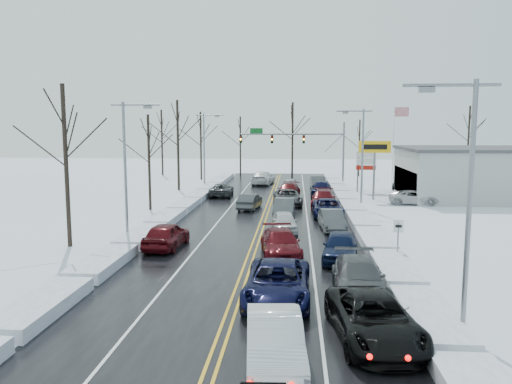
# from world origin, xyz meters

# --- Properties ---
(ground) EXTENTS (160.00, 160.00, 0.00)m
(ground) POSITION_xyz_m (0.00, 0.00, 0.00)
(ground) COLOR white
(ground) RESTS_ON ground
(road_surface) EXTENTS (14.00, 84.00, 0.01)m
(road_surface) POSITION_xyz_m (0.00, 2.00, 0.01)
(road_surface) COLOR black
(road_surface) RESTS_ON ground
(snow_bank_left) EXTENTS (1.90, 72.00, 0.58)m
(snow_bank_left) POSITION_xyz_m (-7.60, 2.00, 0.00)
(snow_bank_left) COLOR white
(snow_bank_left) RESTS_ON ground
(snow_bank_right) EXTENTS (1.90, 72.00, 0.58)m
(snow_bank_right) POSITION_xyz_m (7.60, 2.00, 0.00)
(snow_bank_right) COLOR white
(snow_bank_right) RESTS_ON ground
(traffic_signal_mast) EXTENTS (13.28, 0.39, 8.00)m
(traffic_signal_mast) POSITION_xyz_m (3.45, 27.99, 5.48)
(traffic_signal_mast) COLOR slate
(traffic_signal_mast) RESTS_ON ground
(tires_plus_sign) EXTENTS (3.20, 0.34, 6.00)m
(tires_plus_sign) POSITION_xyz_m (10.50, 15.99, 4.99)
(tires_plus_sign) COLOR slate
(tires_plus_sign) RESTS_ON ground
(used_vehicles_sign) EXTENTS (2.20, 0.22, 4.65)m
(used_vehicles_sign) POSITION_xyz_m (10.50, 22.00, 3.32)
(used_vehicles_sign) COLOR slate
(used_vehicles_sign) RESTS_ON ground
(speed_limit_sign) EXTENTS (0.55, 0.09, 2.35)m
(speed_limit_sign) POSITION_xyz_m (8.20, -8.00, 1.63)
(speed_limit_sign) COLOR slate
(speed_limit_sign) RESTS_ON ground
(flagpole) EXTENTS (1.87, 1.20, 10.00)m
(flagpole) POSITION_xyz_m (15.17, 30.00, 5.93)
(flagpole) COLOR silver
(flagpole) RESTS_ON ground
(dealership_building) EXTENTS (20.40, 12.40, 5.30)m
(dealership_building) POSITION_xyz_m (23.98, 18.00, 2.66)
(dealership_building) COLOR #A9A9A5
(dealership_building) RESTS_ON ground
(streetlight_se) EXTENTS (3.20, 0.25, 9.00)m
(streetlight_se) POSITION_xyz_m (8.30, -18.00, 5.31)
(streetlight_se) COLOR slate
(streetlight_se) RESTS_ON ground
(streetlight_ne) EXTENTS (3.20, 0.25, 9.00)m
(streetlight_ne) POSITION_xyz_m (8.30, 10.00, 5.31)
(streetlight_ne) COLOR slate
(streetlight_ne) RESTS_ON ground
(streetlight_sw) EXTENTS (3.20, 0.25, 9.00)m
(streetlight_sw) POSITION_xyz_m (-8.30, -4.00, 5.31)
(streetlight_sw) COLOR slate
(streetlight_sw) RESTS_ON ground
(streetlight_nw) EXTENTS (3.20, 0.25, 9.00)m
(streetlight_nw) POSITION_xyz_m (-8.30, 24.00, 5.31)
(streetlight_nw) COLOR slate
(streetlight_nw) RESTS_ON ground
(tree_left_b) EXTENTS (4.00, 4.00, 10.00)m
(tree_left_b) POSITION_xyz_m (-11.50, -6.00, 6.99)
(tree_left_b) COLOR #2D231C
(tree_left_b) RESTS_ON ground
(tree_left_c) EXTENTS (3.40, 3.40, 8.50)m
(tree_left_c) POSITION_xyz_m (-10.50, 8.00, 5.94)
(tree_left_c) COLOR #2D231C
(tree_left_c) RESTS_ON ground
(tree_left_d) EXTENTS (4.20, 4.20, 10.50)m
(tree_left_d) POSITION_xyz_m (-11.20, 22.00, 7.33)
(tree_left_d) COLOR #2D231C
(tree_left_d) RESTS_ON ground
(tree_left_e) EXTENTS (3.80, 3.80, 9.50)m
(tree_left_e) POSITION_xyz_m (-10.80, 34.00, 6.64)
(tree_left_e) COLOR #2D231C
(tree_left_e) RESTS_ON ground
(tree_far_a) EXTENTS (4.00, 4.00, 10.00)m
(tree_far_a) POSITION_xyz_m (-18.00, 40.00, 6.99)
(tree_far_a) COLOR #2D231C
(tree_far_a) RESTS_ON ground
(tree_far_b) EXTENTS (3.60, 3.60, 9.00)m
(tree_far_b) POSITION_xyz_m (-6.00, 41.00, 6.29)
(tree_far_b) COLOR #2D231C
(tree_far_b) RESTS_ON ground
(tree_far_c) EXTENTS (4.40, 4.40, 11.00)m
(tree_far_c) POSITION_xyz_m (2.00, 39.00, 7.68)
(tree_far_c) COLOR #2D231C
(tree_far_c) RESTS_ON ground
(tree_far_d) EXTENTS (3.40, 3.40, 8.50)m
(tree_far_d) POSITION_xyz_m (12.00, 40.50, 5.94)
(tree_far_d) COLOR #2D231C
(tree_far_d) RESTS_ON ground
(tree_far_e) EXTENTS (4.20, 4.20, 10.50)m
(tree_far_e) POSITION_xyz_m (28.00, 41.00, 7.33)
(tree_far_e) COLOR #2D231C
(tree_far_e) RESTS_ON ground
(queued_car_1) EXTENTS (2.16, 5.05, 1.62)m
(queued_car_1) POSITION_xyz_m (1.94, -20.70, 0.00)
(queued_car_1) COLOR silver
(queued_car_1) RESTS_ON ground
(queued_car_2) EXTENTS (2.84, 6.00, 1.65)m
(queued_car_2) POSITION_xyz_m (1.81, -14.89, 0.00)
(queued_car_2) COLOR black
(queued_car_2) RESTS_ON ground
(queued_car_3) EXTENTS (2.78, 5.44, 1.51)m
(queued_car_3) POSITION_xyz_m (1.71, -7.34, 0.00)
(queued_car_3) COLOR #4F0A10
(queued_car_3) RESTS_ON ground
(queued_car_4) EXTENTS (2.12, 4.28, 1.40)m
(queued_car_4) POSITION_xyz_m (1.77, -0.41, 0.00)
(queued_car_4) COLOR silver
(queued_car_4) RESTS_ON ground
(queued_car_5) EXTENTS (1.79, 4.76, 1.55)m
(queued_car_5) POSITION_xyz_m (1.62, 5.08, 0.00)
(queued_car_5) COLOR #474A4D
(queued_car_5) RESTS_ON ground
(queued_car_6) EXTENTS (3.04, 5.58, 1.48)m
(queued_car_6) POSITION_xyz_m (1.78, 11.70, 0.00)
(queued_car_6) COLOR #383B3D
(queued_car_6) RESTS_ON ground
(queued_car_7) EXTENTS (2.72, 5.41, 1.51)m
(queued_car_7) POSITION_xyz_m (1.81, 16.62, 0.00)
(queued_car_7) COLOR #4D0A0D
(queued_car_7) RESTS_ON ground
(queued_car_8) EXTENTS (1.85, 4.05, 1.35)m
(queued_car_8) POSITION_xyz_m (1.90, 23.48, 0.00)
(queued_car_8) COLOR #AFB3B7
(queued_car_8) RESTS_ON ground
(queued_car_10) EXTENTS (3.28, 6.00, 1.59)m
(queued_car_10) POSITION_xyz_m (5.30, -18.55, 0.00)
(queued_car_10) COLOR black
(queued_car_10) RESTS_ON ground
(queued_car_11) EXTENTS (2.38, 5.52, 1.58)m
(queued_car_11) POSITION_xyz_m (5.35, -13.78, 0.00)
(queued_car_11) COLOR #404345
(queued_car_11) RESTS_ON ground
(queued_car_12) EXTENTS (2.45, 4.87, 1.59)m
(queued_car_12) POSITION_xyz_m (5.06, -7.99, 0.00)
(queued_car_12) COLOR black
(queued_car_12) RESTS_ON ground
(queued_car_13) EXTENTS (1.90, 4.54, 1.46)m
(queued_car_13) POSITION_xyz_m (5.18, 0.27, 0.00)
(queued_car_13) COLOR #444649
(queued_car_13) RESTS_ON ground
(queued_car_14) EXTENTS (2.44, 5.29, 1.47)m
(queued_car_14) POSITION_xyz_m (5.22, 5.64, 0.00)
(queued_car_14) COLOR black
(queued_car_14) RESTS_ON ground
(queued_car_15) EXTENTS (2.56, 5.52, 1.56)m
(queued_car_15) POSITION_xyz_m (5.11, 10.73, 0.00)
(queued_car_15) COLOR #4E0A0F
(queued_car_15) RESTS_ON ground
(queued_car_16) EXTENTS (2.59, 5.13, 1.68)m
(queued_car_16) POSITION_xyz_m (5.30, 18.25, 0.00)
(queued_car_16) COLOR black
(queued_car_16) RESTS_ON ground
(queued_car_17) EXTENTS (1.84, 4.76, 1.54)m
(queued_car_17) POSITION_xyz_m (5.19, 24.20, 0.00)
(queued_car_17) COLOR #46494B
(queued_car_17) RESTS_ON ground
(oncoming_car_0) EXTENTS (2.05, 4.46, 1.42)m
(oncoming_car_0) POSITION_xyz_m (-1.60, 9.01, 0.00)
(oncoming_car_0) COLOR #44474A
(oncoming_car_0) RESTS_ON ground
(oncoming_car_1) EXTENTS (2.50, 5.10, 1.39)m
(oncoming_car_1) POSITION_xyz_m (-5.41, 17.25, 0.00)
(oncoming_car_1) COLOR #3D3F42
(oncoming_car_1) RESTS_ON ground
(oncoming_car_2) EXTENTS (3.12, 6.09, 1.69)m
(oncoming_car_2) POSITION_xyz_m (-1.69, 28.67, 0.00)
(oncoming_car_2) COLOR silver
(oncoming_car_2) RESTS_ON ground
(oncoming_car_3) EXTENTS (2.23, 4.89, 1.63)m
(oncoming_car_3) POSITION_xyz_m (-5.35, -5.98, 0.00)
(oncoming_car_3) COLOR #49090E
(oncoming_car_3) RESTS_ON ground
(parked_car_0) EXTENTS (4.95, 2.58, 1.33)m
(parked_car_0) POSITION_xyz_m (13.94, 13.06, 0.00)
(parked_car_0) COLOR silver
(parked_car_0) RESTS_ON ground
(parked_car_1) EXTENTS (2.51, 5.50, 1.56)m
(parked_car_1) POSITION_xyz_m (16.88, 17.38, 0.00)
(parked_car_1) COLOR #414346
(parked_car_1) RESTS_ON ground
(parked_car_2) EXTENTS (2.30, 5.02, 1.67)m
(parked_car_2) POSITION_xyz_m (14.95, 22.12, 0.00)
(parked_car_2) COLOR black
(parked_car_2) RESTS_ON ground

